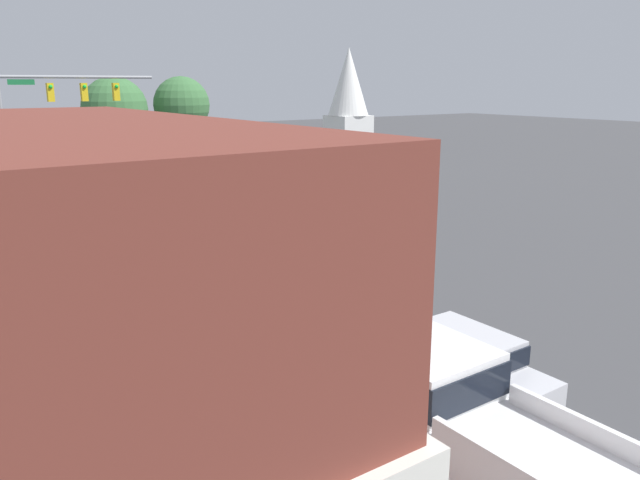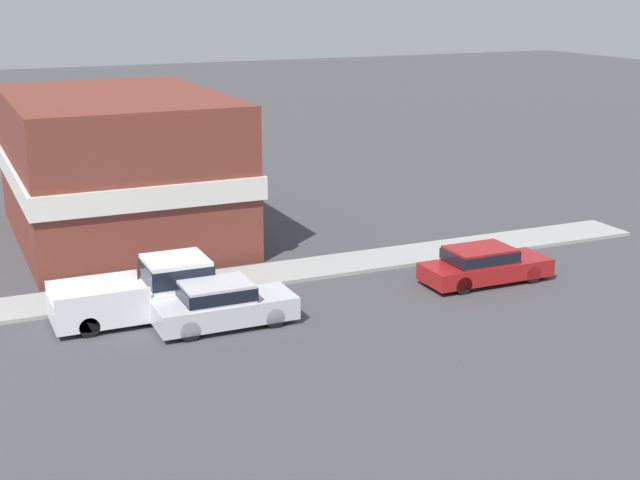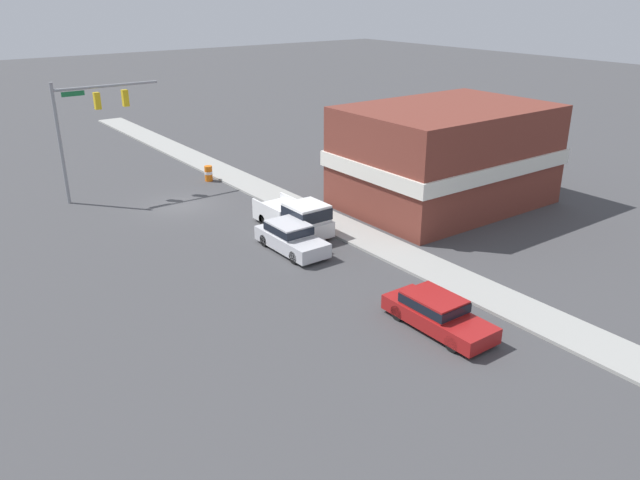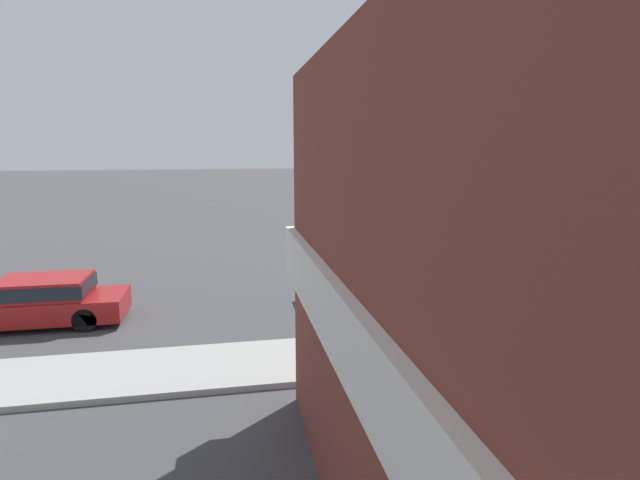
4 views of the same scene
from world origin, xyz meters
name	(u,v)px [view 2 (image 2 of 4)]	position (x,y,z in m)	size (l,w,h in m)	color
car_lead	(222,303)	(-1.51, 10.19, 0.78)	(1.82, 4.55, 1.50)	black
car_second_ahead	(484,264)	(-1.77, 20.41, 0.72)	(1.82, 4.89, 1.36)	black
pickup_truck_parked	(150,290)	(-3.26, 8.28, 0.95)	(2.08, 5.32, 1.94)	black
corner_brick_building	(118,166)	(-13.67, 9.52, 3.10)	(12.84, 8.95, 6.23)	brown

